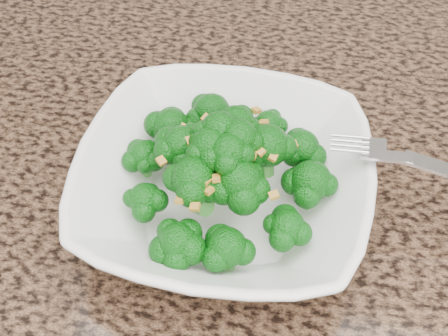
# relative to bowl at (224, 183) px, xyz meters

# --- Properties ---
(granite_counter) EXTENTS (1.64, 1.04, 0.03)m
(granite_counter) POSITION_rel_bowl_xyz_m (0.14, -0.06, -0.05)
(granite_counter) COLOR brown
(granite_counter) RESTS_ON cabinet
(bowl) EXTENTS (0.26, 0.26, 0.06)m
(bowl) POSITION_rel_bowl_xyz_m (0.00, 0.00, 0.00)
(bowl) COLOR white
(bowl) RESTS_ON granite_counter
(broccoli_pile) EXTENTS (0.22, 0.22, 0.06)m
(broccoli_pile) POSITION_rel_bowl_xyz_m (0.00, 0.00, 0.06)
(broccoli_pile) COLOR #0A5B0C
(broccoli_pile) RESTS_ON bowl
(garlic_topping) EXTENTS (0.13, 0.13, 0.01)m
(garlic_topping) POSITION_rel_bowl_xyz_m (0.00, 0.00, 0.10)
(garlic_topping) COLOR gold
(garlic_topping) RESTS_ON broccoli_pile
(fork) EXTENTS (0.20, 0.03, 0.01)m
(fork) POSITION_rel_bowl_xyz_m (0.14, 0.02, 0.04)
(fork) COLOR silver
(fork) RESTS_ON bowl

